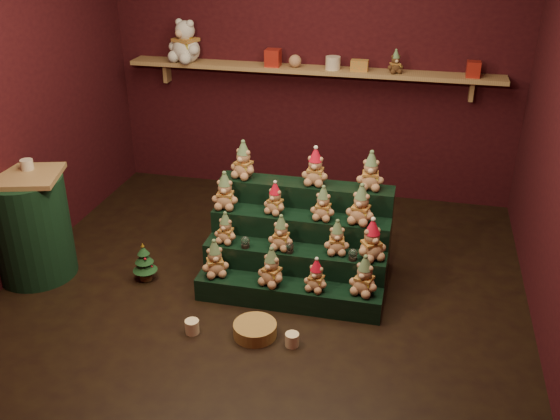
% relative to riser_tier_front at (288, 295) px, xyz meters
% --- Properties ---
extents(ground, '(4.00, 4.00, 0.00)m').
position_rel_riser_tier_front_xyz_m(ground, '(-0.23, 0.14, -0.09)').
color(ground, black).
rests_on(ground, ground).
extents(back_wall, '(4.00, 0.10, 2.80)m').
position_rel_riser_tier_front_xyz_m(back_wall, '(-0.23, 2.19, 1.31)').
color(back_wall, black).
rests_on(back_wall, ground).
extents(front_wall, '(4.00, 0.10, 2.80)m').
position_rel_riser_tier_front_xyz_m(front_wall, '(-0.23, -1.91, 1.31)').
color(front_wall, black).
rests_on(front_wall, ground).
extents(back_shelf, '(3.60, 0.26, 0.24)m').
position_rel_riser_tier_front_xyz_m(back_shelf, '(-0.23, 2.01, 1.20)').
color(back_shelf, '#A17C50').
rests_on(back_shelf, ground).
extents(riser_tier_front, '(1.40, 0.22, 0.18)m').
position_rel_riser_tier_front_xyz_m(riser_tier_front, '(0.00, 0.00, 0.00)').
color(riser_tier_front, black).
rests_on(riser_tier_front, ground).
extents(riser_tier_midfront, '(1.40, 0.22, 0.36)m').
position_rel_riser_tier_front_xyz_m(riser_tier_midfront, '(0.00, 0.22, 0.09)').
color(riser_tier_midfront, black).
rests_on(riser_tier_midfront, ground).
extents(riser_tier_midback, '(1.40, 0.22, 0.54)m').
position_rel_riser_tier_front_xyz_m(riser_tier_midback, '(0.00, 0.44, 0.18)').
color(riser_tier_midback, black).
rests_on(riser_tier_midback, ground).
extents(riser_tier_back, '(1.40, 0.22, 0.72)m').
position_rel_riser_tier_front_xyz_m(riser_tier_back, '(0.00, 0.66, 0.27)').
color(riser_tier_back, black).
rests_on(riser_tier_back, ground).
extents(teddy_0, '(0.27, 0.26, 0.29)m').
position_rel_riser_tier_front_xyz_m(teddy_0, '(-0.57, 0.01, 0.23)').
color(teddy_0, tan).
rests_on(teddy_0, riser_tier_front).
extents(teddy_1, '(0.26, 0.25, 0.29)m').
position_rel_riser_tier_front_xyz_m(teddy_1, '(-0.12, -0.01, 0.24)').
color(teddy_1, tan).
rests_on(teddy_1, riser_tier_front).
extents(teddy_2, '(0.21, 0.19, 0.25)m').
position_rel_riser_tier_front_xyz_m(teddy_2, '(0.21, -0.02, 0.21)').
color(teddy_2, tan).
rests_on(teddy_2, riser_tier_front).
extents(teddy_3, '(0.26, 0.25, 0.30)m').
position_rel_riser_tier_front_xyz_m(teddy_3, '(0.56, 0.02, 0.24)').
color(teddy_3, tan).
rests_on(teddy_3, riser_tier_front).
extents(teddy_4, '(0.19, 0.18, 0.25)m').
position_rel_riser_tier_front_xyz_m(teddy_4, '(-0.54, 0.21, 0.39)').
color(teddy_4, tan).
rests_on(teddy_4, riser_tier_midfront).
extents(teddy_5, '(0.20, 0.18, 0.27)m').
position_rel_riser_tier_front_xyz_m(teddy_5, '(-0.10, 0.21, 0.40)').
color(teddy_5, tan).
rests_on(teddy_5, riser_tier_midfront).
extents(teddy_6, '(0.21, 0.20, 0.26)m').
position_rel_riser_tier_front_xyz_m(teddy_6, '(0.32, 0.24, 0.40)').
color(teddy_6, tan).
rests_on(teddy_6, riser_tier_midfront).
extents(teddy_7, '(0.29, 0.29, 0.31)m').
position_rel_riser_tier_front_xyz_m(teddy_7, '(0.58, 0.22, 0.42)').
color(teddy_7, tan).
rests_on(teddy_7, riser_tier_midfront).
extents(teddy_8, '(0.23, 0.21, 0.30)m').
position_rel_riser_tier_front_xyz_m(teddy_8, '(-0.61, 0.44, 0.60)').
color(teddy_8, tan).
rests_on(teddy_8, riser_tier_midback).
extents(teddy_9, '(0.22, 0.21, 0.25)m').
position_rel_riser_tier_front_xyz_m(teddy_9, '(-0.20, 0.44, 0.58)').
color(teddy_9, tan).
rests_on(teddy_9, riser_tier_midback).
extents(teddy_10, '(0.20, 0.19, 0.26)m').
position_rel_riser_tier_front_xyz_m(teddy_10, '(0.18, 0.42, 0.58)').
color(teddy_10, tan).
rests_on(teddy_10, riser_tier_midback).
extents(teddy_11, '(0.26, 0.24, 0.31)m').
position_rel_riser_tier_front_xyz_m(teddy_11, '(0.47, 0.42, 0.60)').
color(teddy_11, tan).
rests_on(teddy_11, riser_tier_midback).
extents(teddy_12, '(0.26, 0.25, 0.30)m').
position_rel_riser_tier_front_xyz_m(teddy_12, '(-0.52, 0.66, 0.78)').
color(teddy_12, tan).
rests_on(teddy_12, riser_tier_back).
extents(teddy_13, '(0.22, 0.20, 0.29)m').
position_rel_riser_tier_front_xyz_m(teddy_13, '(0.07, 0.66, 0.78)').
color(teddy_13, tan).
rests_on(teddy_13, riser_tier_back).
extents(teddy_14, '(0.23, 0.21, 0.30)m').
position_rel_riser_tier_front_xyz_m(teddy_14, '(0.50, 0.67, 0.78)').
color(teddy_14, tan).
rests_on(teddy_14, riser_tier_back).
extents(snow_globe_a, '(0.07, 0.07, 0.09)m').
position_rel_riser_tier_front_xyz_m(snow_globe_a, '(-0.37, 0.16, 0.32)').
color(snow_globe_a, black).
rests_on(snow_globe_a, riser_tier_midfront).
extents(snow_globe_b, '(0.06, 0.06, 0.09)m').
position_rel_riser_tier_front_xyz_m(snow_globe_b, '(-0.02, 0.16, 0.31)').
color(snow_globe_b, black).
rests_on(snow_globe_b, riser_tier_midfront).
extents(snow_globe_c, '(0.07, 0.07, 0.09)m').
position_rel_riser_tier_front_xyz_m(snow_globe_c, '(0.45, 0.16, 0.32)').
color(snow_globe_c, black).
rests_on(snow_globe_c, riser_tier_midfront).
extents(side_table, '(0.68, 0.62, 0.88)m').
position_rel_riser_tier_front_xyz_m(side_table, '(-2.08, -0.03, 0.34)').
color(side_table, '#A17C50').
rests_on(side_table, ground).
extents(table_ornament, '(0.10, 0.10, 0.08)m').
position_rel_riser_tier_front_xyz_m(table_ornament, '(-2.08, 0.07, 0.83)').
color(table_ornament, beige).
rests_on(table_ornament, side_table).
extents(mini_christmas_tree, '(0.20, 0.20, 0.33)m').
position_rel_riser_tier_front_xyz_m(mini_christmas_tree, '(-1.19, 0.09, 0.07)').
color(mini_christmas_tree, '#4B321B').
rests_on(mini_christmas_tree, ground).
extents(mug_left, '(0.10, 0.10, 0.10)m').
position_rel_riser_tier_front_xyz_m(mug_left, '(-0.58, -0.49, -0.04)').
color(mug_left, beige).
rests_on(mug_left, ground).
extents(mug_right, '(0.10, 0.10, 0.10)m').
position_rel_riser_tier_front_xyz_m(mug_right, '(0.13, -0.47, -0.04)').
color(mug_right, beige).
rests_on(mug_right, ground).
extents(wicker_basket, '(0.39, 0.39, 0.10)m').
position_rel_riser_tier_front_xyz_m(wicker_basket, '(-0.14, -0.42, -0.04)').
color(wicker_basket, '#AD8345').
rests_on(wicker_basket, ground).
extents(white_bear, '(0.46, 0.44, 0.51)m').
position_rel_riser_tier_front_xyz_m(white_bear, '(-1.47, 1.98, 1.49)').
color(white_bear, silver).
rests_on(white_bear, back_shelf).
extents(brown_bear, '(0.19, 0.18, 0.21)m').
position_rel_riser_tier_front_xyz_m(brown_bear, '(0.56, 1.98, 1.33)').
color(brown_bear, '#472A17').
rests_on(brown_bear, back_shelf).
extents(gift_tin_red_a, '(0.14, 0.14, 0.16)m').
position_rel_riser_tier_front_xyz_m(gift_tin_red_a, '(-0.59, 1.99, 1.31)').
color(gift_tin_red_a, '#AF261A').
rests_on(gift_tin_red_a, back_shelf).
extents(gift_tin_cream, '(0.14, 0.14, 0.12)m').
position_rel_riser_tier_front_xyz_m(gift_tin_cream, '(-0.02, 1.99, 1.29)').
color(gift_tin_cream, beige).
rests_on(gift_tin_cream, back_shelf).
extents(gift_tin_red_b, '(0.12, 0.12, 0.14)m').
position_rel_riser_tier_front_xyz_m(gift_tin_red_b, '(1.25, 1.99, 1.30)').
color(gift_tin_red_b, '#AF261A').
rests_on(gift_tin_red_b, back_shelf).
extents(shelf_plush_ball, '(0.12, 0.12, 0.12)m').
position_rel_riser_tier_front_xyz_m(shelf_plush_ball, '(-0.38, 1.99, 1.29)').
color(shelf_plush_ball, tan).
rests_on(shelf_plush_ball, back_shelf).
extents(scarf_gift_box, '(0.16, 0.10, 0.10)m').
position_rel_riser_tier_front_xyz_m(scarf_gift_box, '(0.23, 1.99, 1.28)').
color(scarf_gift_box, orange).
rests_on(scarf_gift_box, back_shelf).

